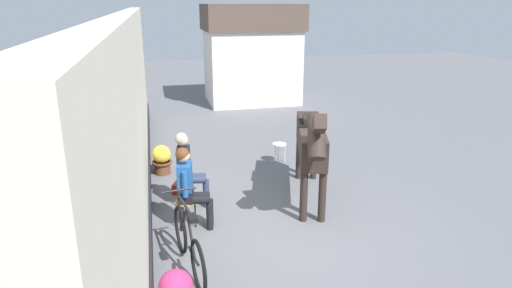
% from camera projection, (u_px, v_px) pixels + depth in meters
% --- Properties ---
extents(ground_plane, '(40.00, 40.00, 0.00)m').
position_uv_depth(ground_plane, '(255.00, 163.00, 10.38)').
color(ground_plane, slate).
extents(pub_facade_wall, '(0.34, 14.00, 3.40)m').
position_uv_depth(pub_facade_wall, '(135.00, 121.00, 7.98)').
color(pub_facade_wall, beige).
rests_on(pub_facade_wall, ground_plane).
extents(distant_cottage, '(3.40, 2.60, 3.50)m').
position_uv_depth(distant_cottage, '(252.00, 53.00, 16.30)').
color(distant_cottage, silver).
rests_on(distant_cottage, ground_plane).
extents(seated_visitor_near, '(0.61, 0.48, 1.39)m').
position_uv_depth(seated_visitor_near, '(189.00, 184.00, 7.20)').
color(seated_visitor_near, gold).
rests_on(seated_visitor_near, ground_plane).
extents(seated_visitor_far, '(0.61, 0.49, 1.39)m').
position_uv_depth(seated_visitor_far, '(187.00, 166.00, 8.00)').
color(seated_visitor_far, red).
rests_on(seated_visitor_far, ground_plane).
extents(saddled_horse_center, '(1.10, 2.92, 2.06)m').
position_uv_depth(saddled_horse_center, '(311.00, 141.00, 8.12)').
color(saddled_horse_center, '#2D231E').
rests_on(saddled_horse_center, ground_plane).
extents(flower_planter_farthest, '(0.43, 0.43, 0.64)m').
position_uv_depth(flower_planter_farthest, '(162.00, 159.00, 9.66)').
color(flower_planter_farthest, brown).
rests_on(flower_planter_farthest, ground_plane).
extents(leaning_bicycle, '(0.50, 1.75, 1.02)m').
position_uv_depth(leaning_bicycle, '(189.00, 244.00, 6.15)').
color(leaning_bicycle, black).
rests_on(leaning_bicycle, ground_plane).
extents(spare_stool_white, '(0.32, 0.32, 0.46)m').
position_uv_depth(spare_stool_white, '(279.00, 146.00, 10.31)').
color(spare_stool_white, white).
rests_on(spare_stool_white, ground_plane).
extents(satchel_bag, '(0.23, 0.30, 0.20)m').
position_uv_depth(satchel_bag, '(177.00, 188.00, 8.75)').
color(satchel_bag, maroon).
rests_on(satchel_bag, ground_plane).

